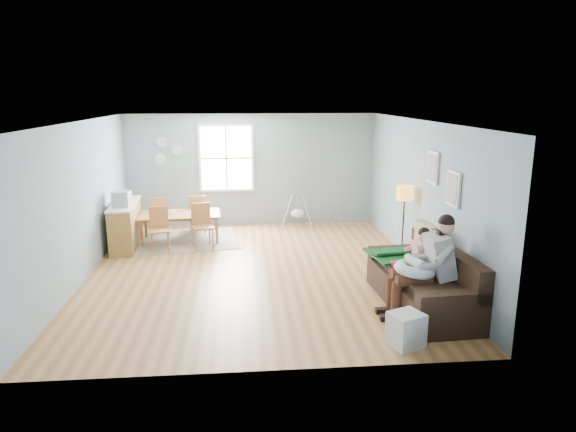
{
  "coord_description": "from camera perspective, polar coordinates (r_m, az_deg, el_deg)",
  "views": [
    {
      "loc": [
        -0.21,
        -8.91,
        3.15
      ],
      "look_at": [
        0.59,
        0.08,
        1.0
      ],
      "focal_mm": 32.0,
      "sensor_mm": 36.0,
      "label": 1
    }
  ],
  "objects": [
    {
      "name": "chair_ne",
      "position": [
        12.03,
        -9.99,
        0.5
      ],
      "size": [
        0.43,
        0.43,
        0.89
      ],
      "color": "#986534",
      "rests_on": "rug"
    },
    {
      "name": "counter",
      "position": [
        11.32,
        -17.62,
        -0.91
      ],
      "size": [
        0.6,
        1.7,
        0.94
      ],
      "color": "brown",
      "rests_on": "room"
    },
    {
      "name": "chair_nw",
      "position": [
        12.01,
        -14.09,
        0.28
      ],
      "size": [
        0.47,
        0.47,
        0.9
      ],
      "color": "#986534",
      "rests_on": "rug"
    },
    {
      "name": "window",
      "position": [
        12.47,
        -6.87,
        6.4
      ],
      "size": [
        1.32,
        0.08,
        1.62
      ],
      "color": "white",
      "rests_on": "room"
    },
    {
      "name": "rug",
      "position": [
        11.55,
        -11.8,
        -2.68
      ],
      "size": [
        2.68,
        2.19,
        0.01
      ],
      "primitive_type": "cube",
      "rotation": [
        0.0,
        0.0,
        0.15
      ],
      "color": "gray",
      "rests_on": "room"
    },
    {
      "name": "storage_cube",
      "position": [
        6.86,
        12.93,
        -12.21
      ],
      "size": [
        0.51,
        0.48,
        0.44
      ],
      "color": "silver",
      "rests_on": "room"
    },
    {
      "name": "green_throw",
      "position": [
        8.65,
        12.59,
        -4.15
      ],
      "size": [
        1.18,
        1.04,
        0.04
      ],
      "primitive_type": "cube",
      "rotation": [
        0.0,
        0.0,
        0.16
      ],
      "color": "#124F1F",
      "rests_on": "sofa"
    },
    {
      "name": "infant",
      "position": [
        7.56,
        13.81,
        -4.95
      ],
      "size": [
        0.24,
        0.43,
        0.16
      ],
      "color": "silver",
      "rests_on": "nursing_pillow"
    },
    {
      "name": "father",
      "position": [
        7.6,
        15.19,
        -5.04
      ],
      "size": [
        1.06,
        0.49,
        1.51
      ],
      "color": "gray",
      "rests_on": "sofa"
    },
    {
      "name": "chair_se",
      "position": [
        10.86,
        -9.55,
        -0.73
      ],
      "size": [
        0.52,
        0.52,
        0.93
      ],
      "color": "#986534",
      "rests_on": "rug"
    },
    {
      "name": "wall_plates",
      "position": [
        12.58,
        -13.34,
        7.02
      ],
      "size": [
        0.67,
        0.02,
        0.66
      ],
      "color": "#A2B4C3",
      "rests_on": "room"
    },
    {
      "name": "monitor",
      "position": [
        10.89,
        -18.02,
        1.84
      ],
      "size": [
        0.35,
        0.33,
        0.31
      ],
      "color": "#A3A3A7",
      "rests_on": "counter"
    },
    {
      "name": "room",
      "position": [
        8.94,
        -3.75,
        8.7
      ],
      "size": [
        8.4,
        9.4,
        3.9
      ],
      "color": "#996636"
    },
    {
      "name": "nursing_pillow",
      "position": [
        7.56,
        13.92,
        -5.77
      ],
      "size": [
        0.68,
        0.67,
        0.24
      ],
      "primitive_type": "torus",
      "rotation": [
        0.0,
        0.14,
        0.16
      ],
      "color": "#CAE6FC",
      "rests_on": "father"
    },
    {
      "name": "chair_sw",
      "position": [
        10.84,
        -14.11,
        -1.1
      ],
      "size": [
        0.47,
        0.47,
        0.9
      ],
      "color": "#986534",
      "rests_on": "rug"
    },
    {
      "name": "toddler",
      "position": [
        8.11,
        14.05,
        -3.91
      ],
      "size": [
        0.61,
        0.3,
        0.95
      ],
      "color": "silver",
      "rests_on": "sofa"
    },
    {
      "name": "dining_table",
      "position": [
        11.47,
        -11.87,
        -1.24
      ],
      "size": [
        1.8,
        1.1,
        0.61
      ],
      "primitive_type": "imported",
      "rotation": [
        0.0,
        0.0,
        0.07
      ],
      "color": "brown",
      "rests_on": "rug"
    },
    {
      "name": "pictures",
      "position": [
        8.58,
        16.78,
        4.11
      ],
      "size": [
        0.05,
        1.34,
        0.74
      ],
      "color": "white",
      "rests_on": "room"
    },
    {
      "name": "sofa",
      "position": [
        8.1,
        15.01,
        -7.46
      ],
      "size": [
        1.11,
        2.35,
        0.93
      ],
      "color": "black",
      "rests_on": "room"
    },
    {
      "name": "beige_pillow",
      "position": [
        8.55,
        15.13,
        -2.66
      ],
      "size": [
        0.23,
        0.58,
        0.57
      ],
      "primitive_type": "cube",
      "rotation": [
        0.0,
        0.0,
        0.12
      ],
      "color": "tan",
      "rests_on": "sofa"
    },
    {
      "name": "floor_lamp",
      "position": [
        9.86,
        12.81,
        1.81
      ],
      "size": [
        0.3,
        0.3,
        1.48
      ],
      "color": "black",
      "rests_on": "room"
    },
    {
      "name": "baby_swing",
      "position": [
        12.4,
        1.08,
        0.39
      ],
      "size": [
        0.88,
        0.89,
        0.79
      ],
      "color": "#A3A3A7",
      "rests_on": "room"
    }
  ]
}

